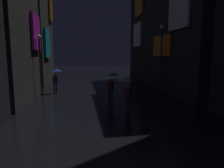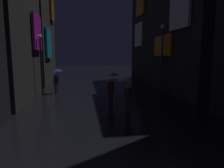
# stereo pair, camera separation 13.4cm
# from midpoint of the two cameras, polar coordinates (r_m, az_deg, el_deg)

# --- Properties ---
(building_right_mid) EXTENTS (4.25, 8.96, 14.86)m
(building_right_mid) POSITION_cam_midpoint_polar(r_m,az_deg,el_deg) (18.95, 22.61, 20.30)
(building_right_mid) COLOR #232328
(building_right_mid) RESTS_ON ground
(building_right_far) EXTENTS (4.25, 8.38, 13.87)m
(building_right_far) POSITION_cam_midpoint_polar(r_m,az_deg,el_deg) (26.65, 12.54, 15.97)
(building_right_far) COLOR #232328
(building_right_far) RESTS_ON ground
(pedestrian_far_right_blue) EXTENTS (0.90, 0.90, 2.12)m
(pedestrian_far_right_blue) POSITION_cam_midpoint_polar(r_m,az_deg,el_deg) (17.90, -15.20, 2.79)
(pedestrian_far_right_blue) COLOR #2D2D38
(pedestrian_far_right_blue) RESTS_ON ground
(pedestrian_foreground_right_clear) EXTENTS (0.90, 0.90, 2.12)m
(pedestrian_foreground_right_clear) POSITION_cam_midpoint_polar(r_m,az_deg,el_deg) (11.08, 4.28, -0.18)
(pedestrian_foreground_right_clear) COLOR #38332D
(pedestrian_foreground_right_clear) RESTS_ON ground
(pedestrian_near_crossing_green) EXTENTS (0.90, 0.90, 2.12)m
(pedestrian_near_crossing_green) POSITION_cam_midpoint_polar(r_m,az_deg,el_deg) (13.57, 0.43, 1.41)
(pedestrian_near_crossing_green) COLOR black
(pedestrian_near_crossing_green) RESTS_ON ground
(streetlamp_left_far) EXTENTS (0.36, 0.36, 4.88)m
(streetlamp_left_far) POSITION_cam_midpoint_polar(r_m,az_deg,el_deg) (16.97, -19.45, 7.18)
(streetlamp_left_far) COLOR #2D2D33
(streetlamp_left_far) RESTS_ON ground
(streetlamp_right_far) EXTENTS (0.36, 0.36, 5.81)m
(streetlamp_right_far) POSITION_cam_midpoint_polar(r_m,az_deg,el_deg) (17.72, 14.32, 9.06)
(streetlamp_right_far) COLOR #2D2D33
(streetlamp_right_far) RESTS_ON ground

